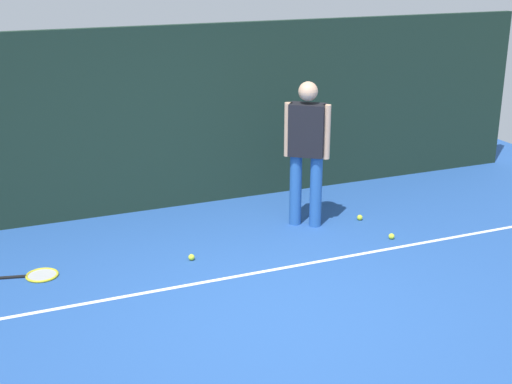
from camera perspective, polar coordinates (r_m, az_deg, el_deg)
The scene contains 8 objects.
ground_plane at distance 6.50m, azimuth 1.37°, elevation -9.44°, with size 12.00×12.00×0.00m, color #234C93.
back_fence at distance 8.76m, azimuth -6.56°, elevation 5.90°, with size 10.00×0.10×2.25m, color #192D23.
court_line at distance 7.12m, azimuth -1.13°, elevation -6.72°, with size 9.00×0.05×0.00m, color white.
tennis_player at distance 8.10m, azimuth 4.11°, elevation 3.75°, with size 0.45×0.42×1.70m.
tennis_racket at distance 7.42m, azimuth -17.05°, elevation -6.42°, with size 0.64×0.39×0.03m.
tennis_ball_near_player at distance 8.60m, azimuth 8.34°, elevation -2.04°, with size 0.07×0.07×0.07m, color #CCE033.
tennis_ball_by_fence at distance 8.11m, azimuth 10.84°, elevation -3.52°, with size 0.07×0.07×0.07m, color #CCE033.
tennis_ball_mid_court at distance 7.47m, azimuth -5.21°, elevation -5.25°, with size 0.07×0.07×0.07m, color #CCE033.
Camera 1 is at (-2.33, -5.21, 3.10)m, focal length 49.74 mm.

